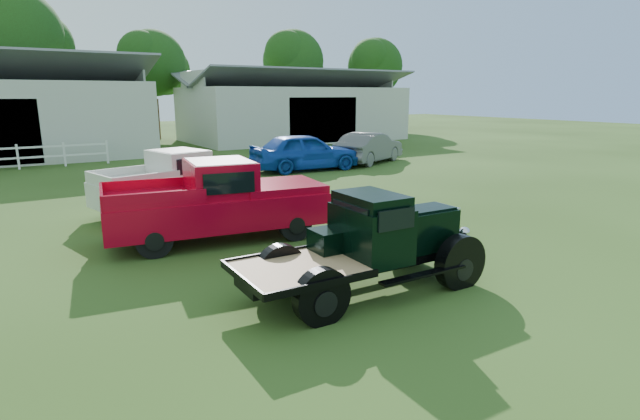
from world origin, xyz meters
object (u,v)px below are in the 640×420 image
red_pickup (217,200)px  misc_car_blue (305,152)px  vintage_flatbed (366,244)px  misc_car_grey (369,148)px  white_pickup (177,181)px

red_pickup → misc_car_blue: (7.68, 8.77, -0.11)m
vintage_flatbed → misc_car_grey: vintage_flatbed is taller
red_pickup → white_pickup: 3.63m
misc_car_grey → misc_car_blue: bearing=71.5°
red_pickup → misc_car_blue: size_ratio=1.06×
vintage_flatbed → white_pickup: size_ratio=0.92×
white_pickup → misc_car_blue: white_pickup is taller
misc_car_blue → white_pickup: bearing=129.0°
vintage_flatbed → red_pickup: size_ratio=0.84×
red_pickup → misc_car_grey: bearing=46.2°
vintage_flatbed → misc_car_grey: (10.85, 13.89, -0.12)m
white_pickup → misc_car_grey: white_pickup is taller
red_pickup → white_pickup: size_ratio=1.09×
white_pickup → misc_car_blue: size_ratio=0.96×
red_pickup → misc_car_grey: (11.89, 9.25, -0.20)m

